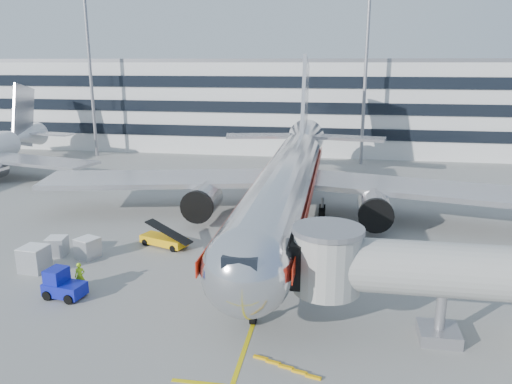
% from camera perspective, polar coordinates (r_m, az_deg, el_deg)
% --- Properties ---
extents(ground, '(180.00, 180.00, 0.00)m').
position_cam_1_polar(ground, '(37.67, 1.78, -8.90)').
color(ground, gray).
rests_on(ground, ground).
extents(lead_in_line, '(0.25, 70.00, 0.01)m').
position_cam_1_polar(lead_in_line, '(46.94, 3.43, -4.08)').
color(lead_in_line, yellow).
rests_on(lead_in_line, ground).
extents(main_jet, '(50.95, 48.70, 16.06)m').
position_cam_1_polar(main_jet, '(47.43, 3.73, 1.43)').
color(main_jet, silver).
rests_on(main_jet, ground).
extents(jet_bridge, '(17.80, 4.50, 7.00)m').
position_cam_1_polar(jet_bridge, '(29.51, 23.97, -8.91)').
color(jet_bridge, silver).
rests_on(jet_bridge, ground).
extents(terminal, '(150.00, 24.25, 15.60)m').
position_cam_1_polar(terminal, '(92.59, 6.74, 10.03)').
color(terminal, silver).
rests_on(terminal, ground).
extents(light_mast_west, '(2.40, 1.20, 25.45)m').
position_cam_1_polar(light_mast_west, '(85.89, -18.48, 13.78)').
color(light_mast_west, gray).
rests_on(light_mast_west, ground).
extents(light_mast_centre, '(2.40, 1.20, 25.45)m').
position_cam_1_polar(light_mast_centre, '(76.32, 12.46, 14.16)').
color(light_mast_centre, gray).
rests_on(light_mast_centre, ground).
extents(belt_loader, '(4.40, 2.81, 2.07)m').
position_cam_1_polar(belt_loader, '(42.82, -10.48, -5.35)').
color(belt_loader, '#EBAA09').
rests_on(belt_loader, ground).
extents(baggage_tug, '(2.80, 2.01, 1.95)m').
position_cam_1_polar(baggage_tug, '(35.64, -21.27, -9.88)').
color(baggage_tug, '#0E17A0').
rests_on(baggage_tug, ground).
extents(cargo_container_left, '(1.89, 1.89, 1.89)m').
position_cam_1_polar(cargo_container_left, '(40.64, -24.02, -6.98)').
color(cargo_container_left, '#B3B6BB').
rests_on(cargo_container_left, ground).
extents(cargo_container_right, '(1.66, 1.66, 1.53)m').
position_cam_1_polar(cargo_container_right, '(43.13, -21.78, -5.78)').
color(cargo_container_right, '#B3B6BB').
rests_on(cargo_container_right, ground).
extents(cargo_container_front, '(1.99, 1.99, 1.63)m').
position_cam_1_polar(cargo_container_front, '(41.77, -18.68, -6.08)').
color(cargo_container_front, '#B3B6BB').
rests_on(cargo_container_front, ground).
extents(ramp_worker, '(0.79, 0.65, 1.87)m').
position_cam_1_polar(ramp_worker, '(36.38, -19.48, -9.06)').
color(ramp_worker, '#AFF219').
rests_on(ramp_worker, ground).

